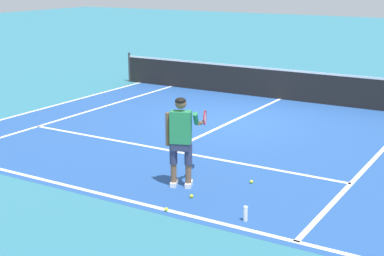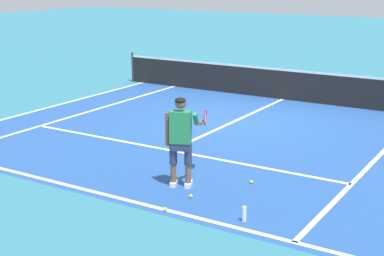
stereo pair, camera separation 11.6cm
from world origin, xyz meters
name	(u,v)px [view 1 (the left image)]	position (x,y,z in m)	size (l,w,h in m)	color
ground_plane	(232,121)	(0.00, 0.00, 0.00)	(80.00, 80.00, 0.00)	teal
court_inner_surface	(208,132)	(0.00, -1.31, 0.00)	(10.98, 9.66, 0.00)	#234C93
line_baseline	(85,190)	(0.00, -5.95, 0.00)	(10.98, 0.10, 0.01)	white
line_service	(170,150)	(0.00, -3.08, 0.00)	(8.23, 0.10, 0.01)	white
line_centre_service	(234,120)	(0.00, 0.12, 0.00)	(0.10, 6.40, 0.01)	white
line_singles_left	(84,113)	(-4.12, -1.31, 0.00)	(0.10, 9.26, 0.01)	white
line_singles_right	(374,159)	(4.12, -1.31, 0.00)	(0.10, 9.26, 0.01)	white
line_doubles_left	(48,107)	(-5.49, -1.31, 0.00)	(0.10, 9.26, 0.01)	white
tennis_net	(280,84)	(0.00, 3.32, 0.50)	(11.96, 0.08, 1.07)	#333338
tennis_player	(181,136)	(1.42, -4.85, 0.99)	(0.57, 1.23, 1.71)	white
tennis_ball_near_feet	(191,196)	(1.88, -5.25, 0.03)	(0.07, 0.07, 0.07)	#CCE02D
tennis_ball_by_baseline	(166,209)	(1.82, -5.98, 0.03)	(0.07, 0.07, 0.07)	#CCE02D
tennis_ball_mid_court	(251,182)	(2.48, -4.04, 0.03)	(0.07, 0.07, 0.07)	#CCE02D
water_bottle	(245,214)	(3.14, -5.66, 0.13)	(0.07, 0.07, 0.25)	white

